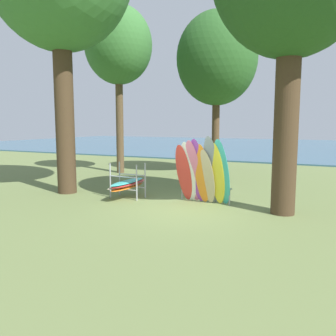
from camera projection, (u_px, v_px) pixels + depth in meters
name	position (u px, v px, depth m)	size (l,w,h in m)	color
ground_plane	(184.00, 209.00, 10.99)	(80.00, 80.00, 0.00)	olive
lake_water	(294.00, 147.00, 39.35)	(80.00, 36.00, 0.10)	#38607A
tree_mid_behind	(217.00, 59.00, 17.80)	(4.13, 4.13, 8.34)	#4C3823
tree_far_left_back	(118.00, 46.00, 18.20)	(3.54, 3.54, 8.78)	brown
leaning_board_pile	(202.00, 173.00, 11.51)	(1.95, 0.82, 2.29)	red
board_storage_rack	(128.00, 184.00, 12.58)	(1.15, 2.13, 1.25)	#9EA0A5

